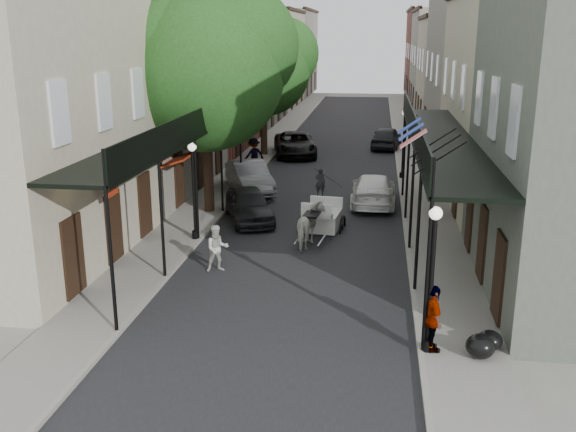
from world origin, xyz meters
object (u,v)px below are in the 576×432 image
(car_left_far, at_px, (295,144))
(car_right_far, at_px, (387,137))
(lamppost_left, at_px, (194,190))
(car_left_near, at_px, (249,205))
(pedestrian_sidewalk_left, at_px, (254,155))
(car_right_near, at_px, (373,190))
(carriage, at_px, (324,203))
(pedestrian_walking, at_px, (217,248))
(lamppost_right_near, at_px, (432,278))
(horse, at_px, (311,226))
(pedestrian_sidewalk_right, at_px, (433,319))
(tree_far, at_px, (269,64))
(tree_near, at_px, (215,64))
(lamppost_right_far, at_px, (404,143))
(car_left_mid, at_px, (249,177))

(car_left_far, bearing_deg, car_right_far, 20.08)
(lamppost_left, relative_size, car_left_near, 0.88)
(pedestrian_sidewalk_left, distance_m, car_right_near, 9.04)
(carriage, height_order, pedestrian_walking, carriage)
(lamppost_right_near, distance_m, car_left_near, 12.95)
(lamppost_left, relative_size, horse, 1.95)
(car_right_far, bearing_deg, car_left_near, 80.02)
(lamppost_left, distance_m, pedestrian_walking, 3.63)
(lamppost_right_near, bearing_deg, pedestrian_sidewalk_right, 0.00)
(tree_far, height_order, lamppost_right_near, tree_far)
(pedestrian_sidewalk_left, distance_m, pedestrian_sidewalk_right, 22.12)
(carriage, xyz_separation_m, pedestrian_sidewalk_left, (-4.84, 9.97, 0.03))
(tree_far, distance_m, car_right_far, 9.84)
(horse, relative_size, carriage, 0.71)
(car_left_far, bearing_deg, tree_near, -107.97)
(tree_far, distance_m, lamppost_right_far, 11.05)
(tree_near, xyz_separation_m, pedestrian_walking, (1.71, -7.18, -5.69))
(car_left_far, distance_m, car_right_near, 12.84)
(lamppost_right_far, height_order, car_left_mid, lamppost_right_far)
(car_left_far, bearing_deg, car_right_near, -77.60)
(pedestrian_walking, distance_m, pedestrian_sidewalk_right, 8.35)
(horse, relative_size, car_right_far, 0.42)
(pedestrian_sidewalk_right, bearing_deg, lamppost_left, 32.01)
(horse, relative_size, car_left_near, 0.45)
(car_left_mid, bearing_deg, pedestrian_walking, -108.39)
(tree_near, relative_size, car_right_far, 2.14)
(carriage, bearing_deg, car_left_far, 108.13)
(pedestrian_walking, distance_m, car_left_mid, 11.15)
(pedestrian_sidewalk_right, distance_m, car_left_mid, 17.89)
(lamppost_right_far, xyz_separation_m, pedestrian_sidewalk_right, (0.10, -20.00, -1.07))
(pedestrian_sidewalk_left, xyz_separation_m, car_right_near, (6.80, -5.95, -0.36))
(car_left_far, relative_size, car_right_near, 1.12)
(car_left_far, bearing_deg, pedestrian_sidewalk_left, -116.95)
(pedestrian_walking, bearing_deg, car_right_far, 52.67)
(pedestrian_sidewalk_left, height_order, car_left_mid, pedestrian_sidewalk_left)
(horse, height_order, car_left_near, horse)
(carriage, height_order, car_left_mid, carriage)
(pedestrian_walking, relative_size, car_left_mid, 0.34)
(tree_far, height_order, lamppost_right_far, tree_far)
(car_left_near, bearing_deg, pedestrian_walking, -109.72)
(lamppost_left, bearing_deg, tree_near, 91.34)
(tree_near, bearing_deg, pedestrian_sidewalk_right, -55.41)
(tree_near, bearing_deg, lamppost_left, -88.66)
(lamppost_left, bearing_deg, pedestrian_walking, -61.73)
(lamppost_right_near, bearing_deg, lamppost_left, 135.71)
(pedestrian_sidewalk_right, relative_size, car_left_mid, 0.37)
(carriage, relative_size, car_left_near, 0.64)
(carriage, height_order, car_left_near, carriage)
(pedestrian_walking, height_order, car_right_far, pedestrian_walking)
(lamppost_left, distance_m, car_right_far, 23.15)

